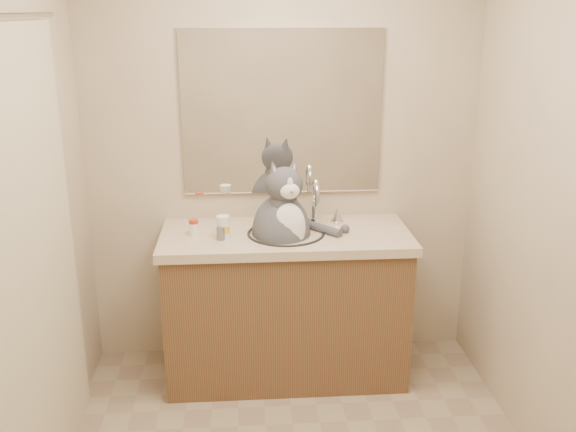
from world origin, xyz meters
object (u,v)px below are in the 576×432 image
at_px(cat, 283,227).
at_px(pill_bottle_orange, 223,227).
at_px(pill_bottle_redcap, 194,227).
at_px(grey_canister, 221,233).

relative_size(cat, pill_bottle_orange, 5.39).
xyz_separation_m(cat, pill_bottle_redcap, (-0.47, 0.02, 0.00)).
height_order(cat, pill_bottle_redcap, cat).
bearing_deg(grey_canister, pill_bottle_orange, 70.21).
bearing_deg(pill_bottle_redcap, pill_bottle_orange, -15.97).
bearing_deg(cat, pill_bottle_orange, 166.89).
xyz_separation_m(cat, pill_bottle_orange, (-0.31, -0.02, 0.01)).
bearing_deg(pill_bottle_orange, grey_canister, -109.79).
xyz_separation_m(pill_bottle_redcap, pill_bottle_orange, (0.16, -0.04, 0.01)).
height_order(pill_bottle_redcap, pill_bottle_orange, pill_bottle_orange).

